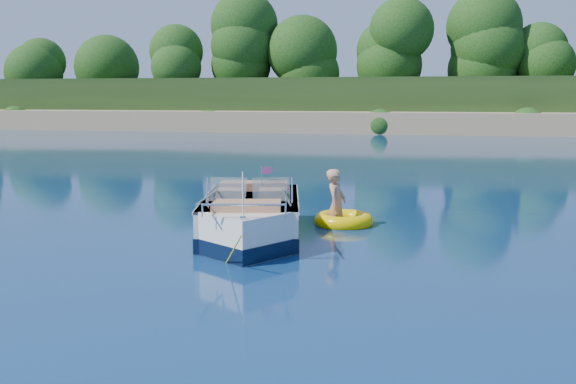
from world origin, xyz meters
name	(u,v)px	position (x,y,z in m)	size (l,w,h in m)	color
ground	(243,255)	(0.00, 0.00, 0.00)	(160.00, 160.00, 0.00)	#0A2047
shoreline	(403,110)	(0.00, 63.77, 0.98)	(170.00, 59.00, 6.00)	tan
treeline	(392,58)	(0.04, 41.01, 5.55)	(150.00, 7.12, 8.19)	black
motorboat	(251,221)	(-0.24, 1.31, 0.33)	(2.50, 5.03, 1.70)	white
tow_tube	(344,220)	(1.34, 2.94, 0.09)	(1.57, 1.57, 0.33)	#FFCD00
boy	(336,225)	(1.19, 2.87, 0.00)	(0.58, 0.38, 1.58)	tan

